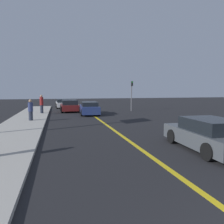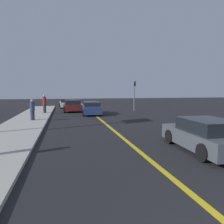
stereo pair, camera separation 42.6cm
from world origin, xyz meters
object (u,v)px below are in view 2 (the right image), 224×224
at_px(car_far_distant, 73,106).
at_px(car_parked_left_lot, 67,103).
at_px(pedestrian_far_standing, 44,104).
at_px(car_near_right_lane, 205,135).
at_px(pedestrian_mid_group, 32,110).
at_px(traffic_light, 134,93).
at_px(car_ahead_center, 91,108).

distance_m(car_far_distant, car_parked_left_lot, 5.64).
bearing_deg(pedestrian_far_standing, car_near_right_lane, -63.76).
bearing_deg(car_parked_left_lot, pedestrian_mid_group, -104.90).
bearing_deg(pedestrian_far_standing, car_parked_left_lot, 73.41).
bearing_deg(traffic_light, car_parked_left_lot, 137.39).
bearing_deg(car_far_distant, car_parked_left_lot, 94.32).
relative_size(car_near_right_lane, car_far_distant, 1.10).
distance_m(car_far_distant, traffic_light, 7.24).
xyz_separation_m(car_ahead_center, traffic_light, (5.22, 2.14, 1.52)).
bearing_deg(pedestrian_mid_group, car_parked_left_lot, 77.91).
height_order(car_far_distant, car_parked_left_lot, car_far_distant).
xyz_separation_m(car_ahead_center, pedestrian_mid_group, (-5.10, -4.05, 0.31)).
distance_m(car_parked_left_lot, pedestrian_mid_group, 13.40).
distance_m(pedestrian_mid_group, traffic_light, 12.09).
distance_m(car_ahead_center, pedestrian_far_standing, 4.80).
distance_m(car_near_right_lane, car_ahead_center, 14.40).
distance_m(car_ahead_center, traffic_light, 5.84).
relative_size(car_near_right_lane, car_parked_left_lot, 1.06).
relative_size(car_parked_left_lot, pedestrian_mid_group, 2.50).
relative_size(car_far_distant, car_parked_left_lot, 0.96).
bearing_deg(car_parked_left_lot, car_near_right_lane, -80.15).
bearing_deg(car_near_right_lane, pedestrian_mid_group, 130.41).
bearing_deg(car_near_right_lane, car_parked_left_lot, 104.53).
bearing_deg(traffic_light, car_far_distant, 169.47).
height_order(car_ahead_center, car_far_distant, car_far_distant).
bearing_deg(car_far_distant, pedestrian_mid_group, -115.44).
distance_m(car_near_right_lane, pedestrian_mid_group, 12.86).
bearing_deg(car_ahead_center, pedestrian_mid_group, -138.96).
xyz_separation_m(pedestrian_far_standing, traffic_light, (9.85, 0.94, 1.09)).
bearing_deg(car_near_right_lane, car_ahead_center, 103.53).
relative_size(pedestrian_mid_group, pedestrian_far_standing, 0.88).
relative_size(pedestrian_mid_group, traffic_light, 0.47).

